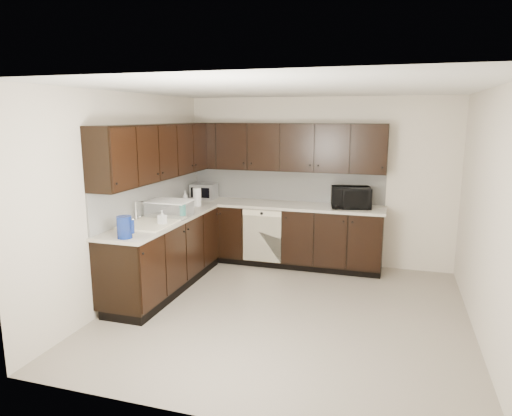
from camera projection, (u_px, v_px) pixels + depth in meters
The scene contains 20 objects.
floor at pixel (286, 312), 5.24m from camera, with size 4.00×4.00×0.00m, color gray.
ceiling at pixel (289, 89), 4.75m from camera, with size 4.00×4.00×0.00m, color white.
wall_back at pixel (318, 182), 6.87m from camera, with size 4.00×0.02×2.50m, color beige.
wall_left at pixel (128, 197), 5.57m from camera, with size 0.02×4.00×2.50m, color beige.
wall_right at pixel (488, 218), 4.42m from camera, with size 0.02×4.00×2.50m, color beige.
wall_front at pixel (221, 260), 3.12m from camera, with size 4.00×0.02×2.50m, color beige.
lower_cabinets at pixel (235, 245), 6.49m from camera, with size 3.00×2.80×0.90m.
countertop at pixel (235, 211), 6.39m from camera, with size 3.03×2.83×0.04m.
backsplash at pixel (226, 189), 6.60m from camera, with size 3.00×2.80×0.48m.
upper_cabinets at pixel (230, 149), 6.34m from camera, with size 3.00×2.80×0.70m.
dishwasher at pixel (262, 233), 6.66m from camera, with size 0.58×0.04×0.78m.
sink at pixel (152, 228), 5.54m from camera, with size 0.54×0.82×0.42m.
microwave at pixel (351, 198), 6.45m from camera, with size 0.54×0.36×0.30m, color black.
soap_bottle_a at pixel (162, 218), 5.43m from camera, with size 0.08×0.08×0.18m, color gray.
soap_bottle_b at pixel (185, 198), 6.63m from camera, with size 0.08×0.08×0.21m, color gray.
toaster_oven at pixel (204, 191), 7.17m from camera, with size 0.38×0.28×0.24m, color silver.
storage_bin at pixel (170, 209), 5.89m from camera, with size 0.53×0.39×0.21m, color silver.
blue_pitcher at pixel (124, 227), 4.84m from camera, with size 0.16×0.16×0.24m, color navy.
teal_tumbler at pixel (183, 210), 5.87m from camera, with size 0.08×0.08×0.18m, color #0D9381.
paper_towel_roll at pixel (197, 197), 6.60m from camera, with size 0.12×0.12×0.26m, color silver.
Camera 1 is at (1.11, -4.79, 2.21)m, focal length 32.00 mm.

